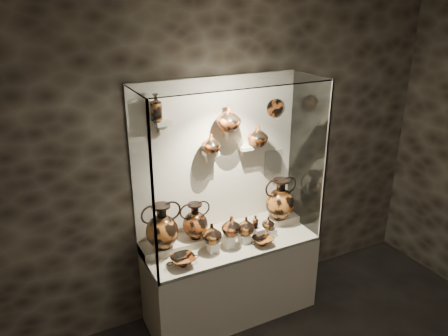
# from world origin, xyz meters

# --- Properties ---
(wall_back) EXTENTS (5.00, 0.02, 3.20)m
(wall_back) POSITION_xyz_m (0.00, 2.50, 1.60)
(wall_back) COLOR #2C221B
(wall_back) RESTS_ON ground
(plinth) EXTENTS (1.70, 0.60, 0.80)m
(plinth) POSITION_xyz_m (0.00, 2.18, 0.40)
(plinth) COLOR beige
(plinth) RESTS_ON floor
(front_tier) EXTENTS (1.68, 0.58, 0.03)m
(front_tier) POSITION_xyz_m (0.00, 2.18, 0.82)
(front_tier) COLOR #B8AA8E
(front_tier) RESTS_ON plinth
(rear_tier) EXTENTS (1.70, 0.25, 0.10)m
(rear_tier) POSITION_xyz_m (0.00, 2.35, 0.85)
(rear_tier) COLOR #B8AA8E
(rear_tier) RESTS_ON plinth
(back_panel) EXTENTS (1.70, 0.03, 1.60)m
(back_panel) POSITION_xyz_m (0.00, 2.50, 1.60)
(back_panel) COLOR beige
(back_panel) RESTS_ON plinth
(glass_front) EXTENTS (1.70, 0.01, 1.60)m
(glass_front) POSITION_xyz_m (0.00, 1.88, 1.60)
(glass_front) COLOR white
(glass_front) RESTS_ON plinth
(glass_left) EXTENTS (0.01, 0.60, 1.60)m
(glass_left) POSITION_xyz_m (-0.85, 2.18, 1.60)
(glass_left) COLOR white
(glass_left) RESTS_ON plinth
(glass_right) EXTENTS (0.01, 0.60, 1.60)m
(glass_right) POSITION_xyz_m (0.85, 2.18, 1.60)
(glass_right) COLOR white
(glass_right) RESTS_ON plinth
(glass_top) EXTENTS (1.70, 0.60, 0.01)m
(glass_top) POSITION_xyz_m (0.00, 2.18, 2.40)
(glass_top) COLOR white
(glass_top) RESTS_ON back_panel
(frame_post_left) EXTENTS (0.02, 0.02, 1.60)m
(frame_post_left) POSITION_xyz_m (-0.84, 1.89, 1.60)
(frame_post_left) COLOR gray
(frame_post_left) RESTS_ON plinth
(frame_post_right) EXTENTS (0.02, 0.02, 1.60)m
(frame_post_right) POSITION_xyz_m (0.84, 1.89, 1.60)
(frame_post_right) COLOR gray
(frame_post_right) RESTS_ON plinth
(pedestal_a) EXTENTS (0.09, 0.09, 0.10)m
(pedestal_a) POSITION_xyz_m (-0.22, 2.13, 0.88)
(pedestal_a) COLOR silver
(pedestal_a) RESTS_ON front_tier
(pedestal_b) EXTENTS (0.09, 0.09, 0.13)m
(pedestal_b) POSITION_xyz_m (-0.05, 2.13, 0.90)
(pedestal_b) COLOR silver
(pedestal_b) RESTS_ON front_tier
(pedestal_c) EXTENTS (0.09, 0.09, 0.09)m
(pedestal_c) POSITION_xyz_m (0.12, 2.13, 0.88)
(pedestal_c) COLOR silver
(pedestal_c) RESTS_ON front_tier
(pedestal_d) EXTENTS (0.09, 0.09, 0.12)m
(pedestal_d) POSITION_xyz_m (0.28, 2.13, 0.89)
(pedestal_d) COLOR silver
(pedestal_d) RESTS_ON front_tier
(pedestal_e) EXTENTS (0.09, 0.09, 0.08)m
(pedestal_e) POSITION_xyz_m (0.42, 2.13, 0.87)
(pedestal_e) COLOR silver
(pedestal_e) RESTS_ON front_tier
(bracket_ul) EXTENTS (0.14, 0.12, 0.04)m
(bracket_ul) POSITION_xyz_m (-0.55, 2.42, 2.05)
(bracket_ul) COLOR beige
(bracket_ul) RESTS_ON back_panel
(bracket_ca) EXTENTS (0.14, 0.12, 0.04)m
(bracket_ca) POSITION_xyz_m (-0.10, 2.42, 1.70)
(bracket_ca) COLOR beige
(bracket_ca) RESTS_ON back_panel
(bracket_cb) EXTENTS (0.10, 0.12, 0.04)m
(bracket_cb) POSITION_xyz_m (0.10, 2.42, 1.90)
(bracket_cb) COLOR beige
(bracket_cb) RESTS_ON back_panel
(bracket_cc) EXTENTS (0.14, 0.12, 0.04)m
(bracket_cc) POSITION_xyz_m (0.28, 2.42, 1.70)
(bracket_cc) COLOR beige
(bracket_cc) RESTS_ON back_panel
(amphora_left) EXTENTS (0.44, 0.44, 0.44)m
(amphora_left) POSITION_xyz_m (-0.65, 2.29, 1.12)
(amphora_left) COLOR #9E541E
(amphora_left) RESTS_ON rear_tier
(amphora_mid) EXTENTS (0.33, 0.33, 0.37)m
(amphora_mid) POSITION_xyz_m (-0.31, 2.32, 1.08)
(amphora_mid) COLOR #93421A
(amphora_mid) RESTS_ON rear_tier
(amphora_right) EXTENTS (0.47, 0.47, 0.44)m
(amphora_right) POSITION_xyz_m (0.63, 2.29, 1.12)
(amphora_right) COLOR #9E541E
(amphora_right) RESTS_ON rear_tier
(jug_a) EXTENTS (0.24, 0.24, 0.20)m
(jug_a) POSITION_xyz_m (-0.24, 2.12, 1.03)
(jug_a) COLOR #9E541E
(jug_a) RESTS_ON pedestal_a
(jug_b) EXTENTS (0.23, 0.23, 0.20)m
(jug_b) POSITION_xyz_m (-0.03, 2.12, 1.06)
(jug_b) COLOR #93421A
(jug_b) RESTS_ON pedestal_b
(jug_c) EXTENTS (0.18, 0.18, 0.18)m
(jug_c) POSITION_xyz_m (0.14, 2.14, 1.01)
(jug_c) COLOR #9E541E
(jug_c) RESTS_ON pedestal_c
(jug_e) EXTENTS (0.13, 0.13, 0.13)m
(jug_e) POSITION_xyz_m (0.39, 2.15, 0.97)
(jug_e) COLOR #9E541E
(jug_e) RESTS_ON pedestal_e
(lekythos_small) EXTENTS (0.07, 0.07, 0.16)m
(lekythos_small) POSITION_xyz_m (0.25, 2.15, 1.03)
(lekythos_small) COLOR #93421A
(lekythos_small) RESTS_ON pedestal_d
(kylix_left) EXTENTS (0.33, 0.29, 0.11)m
(kylix_left) POSITION_xyz_m (-0.56, 2.04, 0.89)
(kylix_left) COLOR #93421A
(kylix_left) RESTS_ON front_tier
(kylix_right) EXTENTS (0.28, 0.25, 0.10)m
(kylix_right) POSITION_xyz_m (0.25, 2.01, 0.88)
(kylix_right) COLOR #9E541E
(kylix_right) RESTS_ON front_tier
(lekythos_tall) EXTENTS (0.13, 0.13, 0.27)m
(lekythos_tall) POSITION_xyz_m (-0.61, 2.42, 2.20)
(lekythos_tall) COLOR #9E541E
(lekythos_tall) RESTS_ON bracket_ul
(ovoid_vase_a) EXTENTS (0.18, 0.18, 0.18)m
(ovoid_vase_a) POSITION_xyz_m (-0.11, 2.38, 1.81)
(ovoid_vase_a) COLOR #93421A
(ovoid_vase_a) RESTS_ON bracket_ca
(ovoid_vase_b) EXTENTS (0.27, 0.27, 0.24)m
(ovoid_vase_b) POSITION_xyz_m (0.06, 2.36, 2.04)
(ovoid_vase_b) COLOR #93421A
(ovoid_vase_b) RESTS_ON bracket_cb
(ovoid_vase_c) EXTENTS (0.26, 0.26, 0.21)m
(ovoid_vase_c) POSITION_xyz_m (0.38, 2.37, 1.82)
(ovoid_vase_c) COLOR #93421A
(ovoid_vase_c) RESTS_ON bracket_cc
(wall_plate) EXTENTS (0.18, 0.02, 0.18)m
(wall_plate) POSITION_xyz_m (0.63, 2.47, 2.04)
(wall_plate) COLOR #97491D
(wall_plate) RESTS_ON back_panel
(info_placard) EXTENTS (0.20, 0.01, 0.27)m
(info_placard) POSITION_xyz_m (0.64, 2.47, 1.46)
(info_placard) COLOR beige
(info_placard) RESTS_ON back_panel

